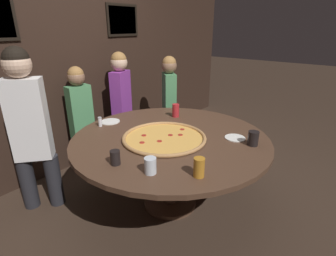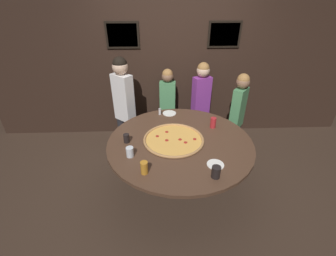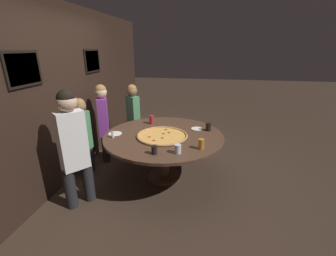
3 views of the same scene
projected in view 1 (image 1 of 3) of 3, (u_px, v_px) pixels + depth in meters
ground_plane at (170, 203)px, 2.67m from camera, size 24.00×24.00×0.00m
back_wall at (71, 60)px, 3.07m from camera, size 6.40×0.08×2.60m
dining_table at (170, 147)px, 2.44m from camera, size 1.79×1.79×0.74m
giant_pizza at (164, 138)px, 2.34m from camera, size 0.75×0.75×0.03m
drink_cup_far_left at (253, 138)px, 2.20m from camera, size 0.09×0.09×0.12m
drink_cup_near_left at (176, 111)px, 2.89m from camera, size 0.08×0.08×0.14m
drink_cup_front_edge at (199, 167)px, 1.74m from camera, size 0.08×0.08×0.14m
drink_cup_beside_pizza at (115, 158)px, 1.90m from camera, size 0.07×0.07×0.11m
drink_cup_near_right at (150, 166)px, 1.79m from camera, size 0.08×0.08×0.12m
white_plate_beside_cup at (235, 138)px, 2.36m from camera, size 0.18×0.18×0.01m
white_plate_far_back at (110, 122)px, 2.76m from camera, size 0.20×0.20×0.01m
condiment_shaker at (100, 122)px, 2.62m from camera, size 0.04×0.04×0.10m
diner_side_right at (81, 114)px, 3.07m from camera, size 0.32×0.19×1.27m
diner_centre_back at (169, 99)px, 3.57m from camera, size 0.30×0.33×1.32m
diner_far_left at (29, 123)px, 2.34m from camera, size 0.38×0.35×1.54m
diner_side_left at (121, 100)px, 3.40m from camera, size 0.37×0.25×1.39m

